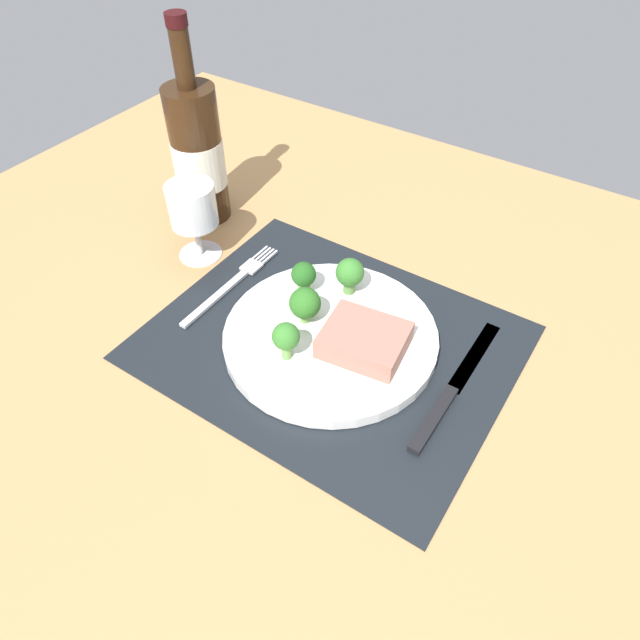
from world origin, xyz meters
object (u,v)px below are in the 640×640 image
wine_bottle (198,154)px  wine_glass (193,210)px  plate (330,337)px  steak (364,340)px  fork (232,284)px  knife (450,393)px

wine_bottle → wine_glass: bearing=-54.2°
plate → steak: steak is taller
wine_bottle → steak: bearing=-19.6°
steak → fork: bearing=176.1°
plate → wine_bottle: bearing=157.9°
steak → wine_bottle: (-36.29, 12.90, 7.30)cm
plate → wine_glass: 26.78cm
fork → knife: knife is taller
fork → wine_glass: 11.53cm
plate → wine_bottle: (-31.57, 12.84, 9.47)cm
plate → steak: bearing=-0.8°
fork → wine_bottle: bearing=143.8°
fork → knife: 33.11cm
fork → knife: bearing=0.5°
fork → wine_bottle: size_ratio=0.64×
wine_bottle → wine_glass: 10.68cm
steak → knife: steak is taller
steak → knife: bearing=3.0°
wine_bottle → wine_glass: size_ratio=2.59×
plate → wine_glass: wine_glass is taller
steak → fork: size_ratio=0.50×
wine_glass → wine_bottle: bearing=125.8°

